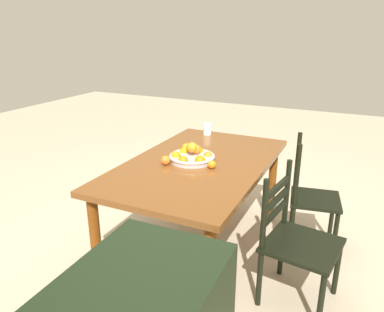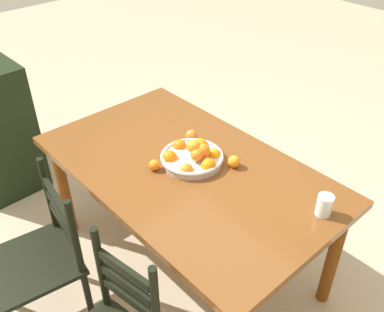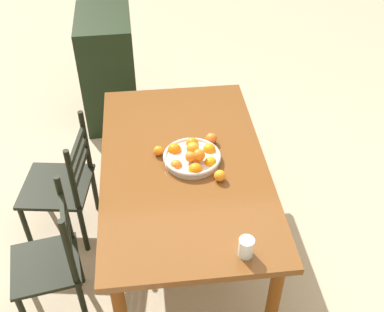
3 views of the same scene
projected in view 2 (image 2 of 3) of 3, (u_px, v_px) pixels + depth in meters
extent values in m
plane|color=tan|center=(187.00, 260.00, 2.82)|extent=(12.00, 12.00, 0.00)
cube|color=brown|center=(186.00, 169.00, 2.38)|extent=(1.69, 1.00, 0.04)
cylinder|color=#6C350D|center=(333.00, 256.00, 2.38)|extent=(0.07, 0.07, 0.73)
cylinder|color=#6C350D|center=(162.00, 143.00, 3.29)|extent=(0.07, 0.07, 0.73)
cylinder|color=#6C350D|center=(64.00, 190.00, 2.84)|extent=(0.07, 0.07, 0.73)
cube|color=black|center=(33.00, 263.00, 2.27)|extent=(0.51, 0.51, 0.03)
cylinder|color=black|center=(63.00, 252.00, 2.61)|extent=(0.04, 0.04, 0.41)
cylinder|color=black|center=(88.00, 298.00, 2.35)|extent=(0.04, 0.04, 0.41)
cylinder|color=black|center=(48.00, 194.00, 2.34)|extent=(0.04, 0.04, 0.47)
cylinder|color=black|center=(75.00, 238.00, 2.08)|extent=(0.04, 0.04, 0.47)
cube|color=black|center=(63.00, 224.00, 2.25)|extent=(0.36, 0.08, 0.04)
cube|color=black|center=(60.00, 212.00, 2.20)|extent=(0.36, 0.08, 0.04)
cube|color=black|center=(57.00, 199.00, 2.15)|extent=(0.36, 0.08, 0.04)
cylinder|color=black|center=(101.00, 268.00, 1.89)|extent=(0.04, 0.04, 0.49)
cylinder|color=black|center=(156.00, 308.00, 1.72)|extent=(0.04, 0.04, 0.49)
cube|color=black|center=(128.00, 298.00, 1.85)|extent=(0.29, 0.07, 0.04)
cube|color=black|center=(127.00, 284.00, 1.79)|extent=(0.29, 0.07, 0.04)
cube|color=black|center=(125.00, 270.00, 1.74)|extent=(0.29, 0.07, 0.04)
cylinder|color=beige|center=(192.00, 159.00, 2.39)|extent=(0.34, 0.34, 0.04)
torus|color=beige|center=(192.00, 156.00, 2.38)|extent=(0.35, 0.35, 0.02)
sphere|color=orange|center=(180.00, 146.00, 2.46)|extent=(0.08, 0.08, 0.08)
sphere|color=orange|center=(170.00, 158.00, 2.37)|extent=(0.08, 0.08, 0.08)
sphere|color=orange|center=(187.00, 170.00, 2.28)|extent=(0.07, 0.07, 0.07)
sphere|color=orange|center=(208.00, 166.00, 2.31)|extent=(0.08, 0.08, 0.08)
sphere|color=orange|center=(214.00, 155.00, 2.39)|extent=(0.08, 0.08, 0.08)
sphere|color=orange|center=(201.00, 145.00, 2.47)|extent=(0.08, 0.08, 0.08)
sphere|color=orange|center=(194.00, 147.00, 2.34)|extent=(0.08, 0.08, 0.08)
sphere|color=orange|center=(197.00, 155.00, 2.32)|extent=(0.07, 0.07, 0.07)
sphere|color=orange|center=(203.00, 150.00, 2.34)|extent=(0.08, 0.08, 0.08)
sphere|color=orange|center=(154.00, 165.00, 2.33)|extent=(0.06, 0.06, 0.06)
sphere|color=orange|center=(234.00, 162.00, 2.35)|extent=(0.07, 0.07, 0.07)
sphere|color=orange|center=(191.00, 136.00, 2.56)|extent=(0.07, 0.07, 0.07)
cylinder|color=silver|center=(324.00, 205.00, 2.03)|extent=(0.08, 0.08, 0.11)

